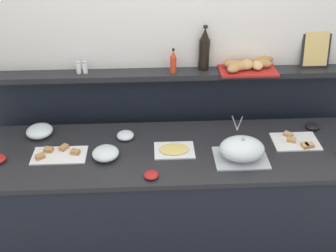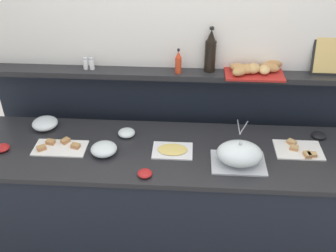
{
  "view_description": "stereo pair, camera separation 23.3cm",
  "coord_description": "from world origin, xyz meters",
  "px_view_note": "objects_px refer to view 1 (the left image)",
  "views": [
    {
      "loc": [
        -0.19,
        -2.05,
        2.49
      ],
      "look_at": [
        -0.09,
        0.1,
        1.05
      ],
      "focal_mm": 41.81,
      "sensor_mm": 36.0,
      "label": 1
    },
    {
      "loc": [
        0.04,
        -2.04,
        2.49
      ],
      "look_at": [
        -0.09,
        0.1,
        1.05
      ],
      "focal_mm": 41.81,
      "sensor_mm": 36.0,
      "label": 2
    }
  ],
  "objects_px": {
    "serving_tongs": "(237,123)",
    "bread_basket": "(248,65)",
    "salt_shaker": "(78,67)",
    "sandwich_platter_front": "(59,154)",
    "framed_picture": "(316,48)",
    "sandwich_platter_side": "(296,141)",
    "cold_cuts_platter": "(174,150)",
    "condiment_bowl_dark": "(151,175)",
    "hot_sauce_bottle": "(173,62)",
    "pepper_shaker": "(85,67)",
    "glass_bowl_medium": "(125,136)",
    "serving_cloche": "(242,150)",
    "condiment_bowl_cream": "(312,126)",
    "glass_bowl_extra": "(106,154)",
    "glass_bowl_small": "(40,131)",
    "wine_bottle_dark": "(204,50)"
  },
  "relations": [
    {
      "from": "serving_tongs",
      "to": "bread_basket",
      "type": "xyz_separation_m",
      "value": [
        0.07,
        0.15,
        0.39
      ]
    },
    {
      "from": "serving_tongs",
      "to": "bread_basket",
      "type": "distance_m",
      "value": 0.42
    },
    {
      "from": "serving_tongs",
      "to": "salt_shaker",
      "type": "distance_m",
      "value": 1.19
    },
    {
      "from": "sandwich_platter_front",
      "to": "framed_picture",
      "type": "bearing_deg",
      "value": 15.83
    },
    {
      "from": "sandwich_platter_front",
      "to": "serving_tongs",
      "type": "height_order",
      "value": "sandwich_platter_front"
    },
    {
      "from": "sandwich_platter_side",
      "to": "bread_basket",
      "type": "height_order",
      "value": "bread_basket"
    },
    {
      "from": "cold_cuts_platter",
      "to": "condiment_bowl_dark",
      "type": "distance_m",
      "value": 0.29
    },
    {
      "from": "hot_sauce_bottle",
      "to": "pepper_shaker",
      "type": "bearing_deg",
      "value": 178.1
    },
    {
      "from": "glass_bowl_medium",
      "to": "serving_cloche",
      "type": "bearing_deg",
      "value": -19.29
    },
    {
      "from": "cold_cuts_platter",
      "to": "pepper_shaker",
      "type": "xyz_separation_m",
      "value": [
        -0.6,
        0.45,
        0.39
      ]
    },
    {
      "from": "serving_cloche",
      "to": "condiment_bowl_cream",
      "type": "xyz_separation_m",
      "value": [
        0.58,
        0.32,
        -0.06
      ]
    },
    {
      "from": "sandwich_platter_front",
      "to": "glass_bowl_extra",
      "type": "bearing_deg",
      "value": -6.43
    },
    {
      "from": "glass_bowl_small",
      "to": "glass_bowl_extra",
      "type": "bearing_deg",
      "value": -29.54
    },
    {
      "from": "glass_bowl_medium",
      "to": "glass_bowl_extra",
      "type": "distance_m",
      "value": 0.24
    },
    {
      "from": "sandwich_platter_front",
      "to": "glass_bowl_medium",
      "type": "bearing_deg",
      "value": 22.24
    },
    {
      "from": "glass_bowl_small",
      "to": "wine_bottle_dark",
      "type": "distance_m",
      "value": 1.27
    },
    {
      "from": "condiment_bowl_dark",
      "to": "hot_sauce_bottle",
      "type": "xyz_separation_m",
      "value": [
        0.17,
        0.68,
        0.42
      ]
    },
    {
      "from": "glass_bowl_medium",
      "to": "salt_shaker",
      "type": "relative_size",
      "value": 1.35
    },
    {
      "from": "framed_picture",
      "to": "pepper_shaker",
      "type": "bearing_deg",
      "value": -178.64
    },
    {
      "from": "glass_bowl_small",
      "to": "wine_bottle_dark",
      "type": "bearing_deg",
      "value": 12.33
    },
    {
      "from": "cold_cuts_platter",
      "to": "glass_bowl_medium",
      "type": "xyz_separation_m",
      "value": [
        -0.33,
        0.16,
        0.01
      ]
    },
    {
      "from": "serving_cloche",
      "to": "hot_sauce_bottle",
      "type": "height_order",
      "value": "hot_sauce_bottle"
    },
    {
      "from": "glass_bowl_extra",
      "to": "serving_tongs",
      "type": "relative_size",
      "value": 0.91
    },
    {
      "from": "glass_bowl_extra",
      "to": "bread_basket",
      "type": "relative_size",
      "value": 0.42
    },
    {
      "from": "salt_shaker",
      "to": "serving_tongs",
      "type": "bearing_deg",
      "value": -7.76
    },
    {
      "from": "cold_cuts_platter",
      "to": "pepper_shaker",
      "type": "height_order",
      "value": "pepper_shaker"
    },
    {
      "from": "framed_picture",
      "to": "serving_tongs",
      "type": "bearing_deg",
      "value": -160.8
    },
    {
      "from": "glass_bowl_medium",
      "to": "serving_tongs",
      "type": "relative_size",
      "value": 0.63
    },
    {
      "from": "wine_bottle_dark",
      "to": "glass_bowl_medium",
      "type": "bearing_deg",
      "value": -150.56
    },
    {
      "from": "glass_bowl_small",
      "to": "serving_tongs",
      "type": "relative_size",
      "value": 0.97
    },
    {
      "from": "sandwich_platter_front",
      "to": "serving_tongs",
      "type": "relative_size",
      "value": 1.85
    },
    {
      "from": "glass_bowl_small",
      "to": "bread_basket",
      "type": "bearing_deg",
      "value": 8.69
    },
    {
      "from": "serving_cloche",
      "to": "pepper_shaker",
      "type": "bearing_deg",
      "value": 151.44
    },
    {
      "from": "glass_bowl_small",
      "to": "glass_bowl_extra",
      "type": "relative_size",
      "value": 1.06
    },
    {
      "from": "framed_picture",
      "to": "glass_bowl_extra",
      "type": "bearing_deg",
      "value": -159.9
    },
    {
      "from": "hot_sauce_bottle",
      "to": "bread_basket",
      "type": "height_order",
      "value": "hot_sauce_bottle"
    },
    {
      "from": "serving_tongs",
      "to": "bread_basket",
      "type": "height_order",
      "value": "bread_basket"
    },
    {
      "from": "glass_bowl_extra",
      "to": "pepper_shaker",
      "type": "xyz_separation_m",
      "value": [
        -0.15,
        0.5,
        0.37
      ]
    },
    {
      "from": "glass_bowl_extra",
      "to": "glass_bowl_medium",
      "type": "bearing_deg",
      "value": 60.6
    },
    {
      "from": "glass_bowl_small",
      "to": "hot_sauce_bottle",
      "type": "distance_m",
      "value": 1.04
    },
    {
      "from": "condiment_bowl_dark",
      "to": "serving_tongs",
      "type": "xyz_separation_m",
      "value": [
        0.63,
        0.55,
        -0.01
      ]
    },
    {
      "from": "glass_bowl_small",
      "to": "condiment_bowl_dark",
      "type": "height_order",
      "value": "glass_bowl_small"
    },
    {
      "from": "glass_bowl_medium",
      "to": "condiment_bowl_dark",
      "type": "bearing_deg",
      "value": -67.13
    },
    {
      "from": "condiment_bowl_dark",
      "to": "pepper_shaker",
      "type": "relative_size",
      "value": 1.03
    },
    {
      "from": "serving_tongs",
      "to": "wine_bottle_dark",
      "type": "relative_size",
      "value": 0.59
    },
    {
      "from": "serving_cloche",
      "to": "salt_shaker",
      "type": "bearing_deg",
      "value": 152.45
    },
    {
      "from": "condiment_bowl_cream",
      "to": "glass_bowl_extra",
      "type": "bearing_deg",
      "value": -169.51
    },
    {
      "from": "glass_bowl_medium",
      "to": "salt_shaker",
      "type": "height_order",
      "value": "salt_shaker"
    },
    {
      "from": "condiment_bowl_cream",
      "to": "sandwich_platter_front",
      "type": "bearing_deg",
      "value": -172.42
    },
    {
      "from": "serving_tongs",
      "to": "framed_picture",
      "type": "distance_m",
      "value": 0.76
    }
  ]
}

